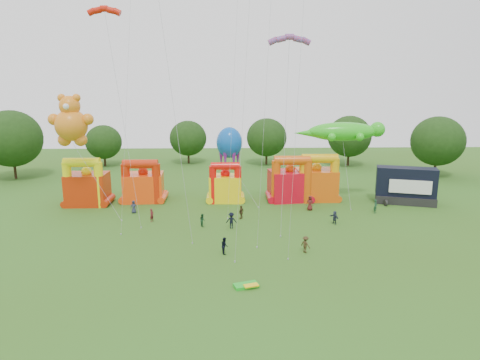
{
  "coord_description": "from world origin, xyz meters",
  "views": [
    {
      "loc": [
        -0.03,
        -31.72,
        16.25
      ],
      "look_at": [
        1.42,
        18.0,
        5.16
      ],
      "focal_mm": 32.0,
      "sensor_mm": 36.0,
      "label": 1
    }
  ],
  "objects_px": {
    "stage_trailer": "(406,186)",
    "teddy_bear_kite": "(89,164)",
    "spectator_0": "(134,207)",
    "bouncy_castle_0": "(87,187)",
    "bouncy_castle_2": "(225,186)",
    "octopus_kite": "(238,170)",
    "gecko_kite": "(344,137)",
    "spectator_4": "(241,212)"
  },
  "relations": [
    {
      "from": "spectator_0",
      "to": "spectator_4",
      "type": "relative_size",
      "value": 0.98
    },
    {
      "from": "bouncy_castle_0",
      "to": "stage_trailer",
      "type": "xyz_separation_m",
      "value": [
        44.23,
        -0.41,
        -0.11
      ]
    },
    {
      "from": "stage_trailer",
      "to": "spectator_0",
      "type": "bearing_deg",
      "value": -174.17
    },
    {
      "from": "stage_trailer",
      "to": "teddy_bear_kite",
      "type": "distance_m",
      "value": 42.46
    },
    {
      "from": "gecko_kite",
      "to": "spectator_4",
      "type": "distance_m",
      "value": 18.71
    },
    {
      "from": "octopus_kite",
      "to": "spectator_4",
      "type": "height_order",
      "value": "octopus_kite"
    },
    {
      "from": "bouncy_castle_2",
      "to": "octopus_kite",
      "type": "height_order",
      "value": "octopus_kite"
    },
    {
      "from": "gecko_kite",
      "to": "spectator_0",
      "type": "distance_m",
      "value": 30.09
    },
    {
      "from": "stage_trailer",
      "to": "spectator_4",
      "type": "xyz_separation_m",
      "value": [
        -23.2,
        -6.63,
        -1.6
      ]
    },
    {
      "from": "teddy_bear_kite",
      "to": "octopus_kite",
      "type": "xyz_separation_m",
      "value": [
        18.63,
        6.65,
        -2.15
      ]
    },
    {
      "from": "teddy_bear_kite",
      "to": "gecko_kite",
      "type": "distance_m",
      "value": 34.06
    },
    {
      "from": "bouncy_castle_0",
      "to": "spectator_4",
      "type": "height_order",
      "value": "bouncy_castle_0"
    },
    {
      "from": "bouncy_castle_2",
      "to": "teddy_bear_kite",
      "type": "distance_m",
      "value": 18.49
    },
    {
      "from": "octopus_kite",
      "to": "stage_trailer",
      "type": "bearing_deg",
      "value": -4.59
    },
    {
      "from": "stage_trailer",
      "to": "teddy_bear_kite",
      "type": "bearing_deg",
      "value": -173.5
    },
    {
      "from": "bouncy_castle_0",
      "to": "octopus_kite",
      "type": "xyz_separation_m",
      "value": [
        20.88,
        1.46,
        1.96
      ]
    },
    {
      "from": "bouncy_castle_2",
      "to": "stage_trailer",
      "type": "xyz_separation_m",
      "value": [
        25.19,
        -1.56,
        0.22
      ]
    },
    {
      "from": "octopus_kite",
      "to": "spectator_0",
      "type": "bearing_deg",
      "value": -157.56
    },
    {
      "from": "bouncy_castle_0",
      "to": "teddy_bear_kite",
      "type": "relative_size",
      "value": 0.44
    },
    {
      "from": "stage_trailer",
      "to": "spectator_0",
      "type": "height_order",
      "value": "stage_trailer"
    },
    {
      "from": "teddy_bear_kite",
      "to": "octopus_kite",
      "type": "relative_size",
      "value": 1.46
    },
    {
      "from": "gecko_kite",
      "to": "spectator_4",
      "type": "bearing_deg",
      "value": -150.08
    },
    {
      "from": "stage_trailer",
      "to": "spectator_0",
      "type": "distance_m",
      "value": 37.27
    },
    {
      "from": "bouncy_castle_2",
      "to": "stage_trailer",
      "type": "distance_m",
      "value": 25.24
    },
    {
      "from": "stage_trailer",
      "to": "spectator_4",
      "type": "distance_m",
      "value": 24.19
    },
    {
      "from": "bouncy_castle_0",
      "to": "stage_trailer",
      "type": "height_order",
      "value": "bouncy_castle_0"
    },
    {
      "from": "teddy_bear_kite",
      "to": "spectator_4",
      "type": "height_order",
      "value": "teddy_bear_kite"
    },
    {
      "from": "bouncy_castle_2",
      "to": "octopus_kite",
      "type": "distance_m",
      "value": 2.96
    },
    {
      "from": "octopus_kite",
      "to": "spectator_4",
      "type": "relative_size",
      "value": 6.11
    },
    {
      "from": "bouncy_castle_0",
      "to": "octopus_kite",
      "type": "height_order",
      "value": "octopus_kite"
    },
    {
      "from": "stage_trailer",
      "to": "gecko_kite",
      "type": "bearing_deg",
      "value": 168.56
    },
    {
      "from": "spectator_4",
      "to": "octopus_kite",
      "type": "bearing_deg",
      "value": -144.35
    },
    {
      "from": "gecko_kite",
      "to": "octopus_kite",
      "type": "height_order",
      "value": "gecko_kite"
    },
    {
      "from": "bouncy_castle_2",
      "to": "octopus_kite",
      "type": "bearing_deg",
      "value": 9.81
    },
    {
      "from": "spectator_0",
      "to": "bouncy_castle_0",
      "type": "bearing_deg",
      "value": 146.62
    },
    {
      "from": "spectator_0",
      "to": "spectator_4",
      "type": "distance_m",
      "value": 14.13
    },
    {
      "from": "gecko_kite",
      "to": "octopus_kite",
      "type": "relative_size",
      "value": 1.23
    },
    {
      "from": "bouncy_castle_0",
      "to": "spectator_4",
      "type": "bearing_deg",
      "value": -18.52
    },
    {
      "from": "bouncy_castle_0",
      "to": "spectator_4",
      "type": "xyz_separation_m",
      "value": [
        21.03,
        -7.04,
        -1.72
      ]
    },
    {
      "from": "teddy_bear_kite",
      "to": "gecko_kite",
      "type": "bearing_deg",
      "value": 11.08
    },
    {
      "from": "bouncy_castle_0",
      "to": "spectator_0",
      "type": "bearing_deg",
      "value": -30.28
    },
    {
      "from": "stage_trailer",
      "to": "teddy_bear_kite",
      "type": "height_order",
      "value": "teddy_bear_kite"
    }
  ]
}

